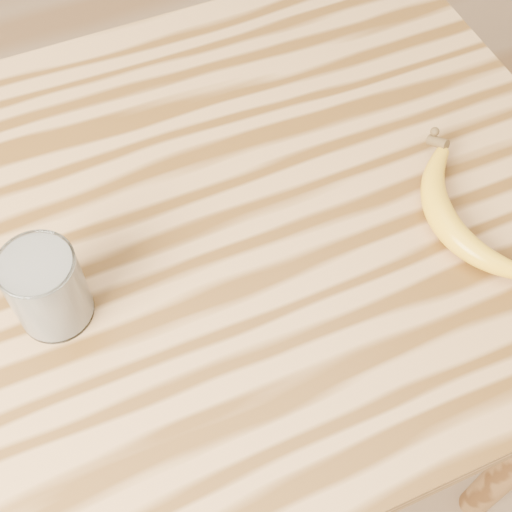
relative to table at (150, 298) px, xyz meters
name	(u,v)px	position (x,y,z in m)	size (l,w,h in m)	color
table	(150,298)	(0.00, 0.00, 0.00)	(1.20, 0.80, 0.90)	#9F7040
smoothie_glass	(47,288)	(-0.11, -0.05, 0.18)	(0.09, 0.09, 0.11)	white
banana	(443,222)	(0.36, -0.13, 0.15)	(0.11, 0.30, 0.04)	gold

